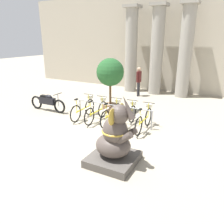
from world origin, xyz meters
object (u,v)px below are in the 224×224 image
(bicycle_3, at_px, (127,116))
(motorcycle, at_px, (48,102))
(bicycle_1, at_px, (97,111))
(bicycle_2, at_px, (112,114))
(person_pedestrian, at_px, (139,79))
(bicycle_4, at_px, (144,120))
(elephant_statue, at_px, (115,141))
(potted_tree, at_px, (110,75))
(bicycle_0, at_px, (83,109))

(bicycle_3, relative_size, motorcycle, 0.85)
(bicycle_1, relative_size, bicycle_2, 1.00)
(bicycle_2, bearing_deg, bicycle_1, -177.58)
(bicycle_1, bearing_deg, person_pedestrian, 89.71)
(bicycle_4, bearing_deg, bicycle_2, 179.07)
(bicycle_1, height_order, elephant_statue, elephant_statue)
(bicycle_1, bearing_deg, bicycle_2, 2.42)
(bicycle_1, height_order, bicycle_2, same)
(bicycle_3, distance_m, potted_tree, 2.42)
(bicycle_2, bearing_deg, bicycle_4, -0.93)
(bicycle_0, bearing_deg, bicycle_3, 0.15)
(bicycle_3, bearing_deg, motorcycle, 179.93)
(bicycle_2, bearing_deg, potted_tree, 120.16)
(bicycle_2, distance_m, elephant_statue, 3.00)
(bicycle_0, height_order, person_pedestrian, person_pedestrian)
(bicycle_0, distance_m, bicycle_4, 2.77)
(person_pedestrian, bearing_deg, motorcycle, -120.64)
(elephant_statue, height_order, motorcycle, elephant_statue)
(bicycle_3, relative_size, potted_tree, 0.72)
(potted_tree, bearing_deg, bicycle_1, -85.18)
(bicycle_0, xyz_separation_m, person_pedestrian, (0.72, 4.68, 0.62))
(bicycle_2, bearing_deg, motorcycle, 179.85)
(motorcycle, bearing_deg, bicycle_1, -0.79)
(motorcycle, distance_m, person_pedestrian, 5.46)
(bicycle_2, distance_m, bicycle_4, 1.39)
(bicycle_0, xyz_separation_m, bicycle_1, (0.69, -0.03, 0.00))
(person_pedestrian, height_order, potted_tree, potted_tree)
(bicycle_3, relative_size, elephant_statue, 0.88)
(bicycle_2, xyz_separation_m, potted_tree, (-0.81, 1.40, 1.28))
(elephant_statue, bearing_deg, bicycle_2, 119.42)
(bicycle_3, height_order, person_pedestrian, person_pedestrian)
(potted_tree, bearing_deg, bicycle_0, -112.21)
(bicycle_0, bearing_deg, motorcycle, 179.71)
(bicycle_2, relative_size, person_pedestrian, 1.03)
(bicycle_0, bearing_deg, bicycle_1, -2.28)
(bicycle_2, bearing_deg, person_pedestrian, 98.14)
(potted_tree, bearing_deg, bicycle_4, -32.90)
(elephant_statue, height_order, person_pedestrian, elephant_statue)
(motorcycle, distance_m, potted_tree, 3.22)
(bicycle_4, bearing_deg, bicycle_0, 179.57)
(bicycle_0, height_order, motorcycle, bicycle_0)
(bicycle_2, xyz_separation_m, elephant_statue, (1.47, -2.60, 0.26))
(bicycle_0, distance_m, bicycle_3, 2.08)
(elephant_statue, relative_size, potted_tree, 0.81)
(motorcycle, bearing_deg, bicycle_3, -0.07)
(bicycle_3, relative_size, person_pedestrian, 1.03)
(elephant_statue, bearing_deg, potted_tree, 119.68)
(motorcycle, height_order, person_pedestrian, person_pedestrian)
(bicycle_2, distance_m, motorcycle, 3.44)
(bicycle_2, distance_m, bicycle_3, 0.69)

